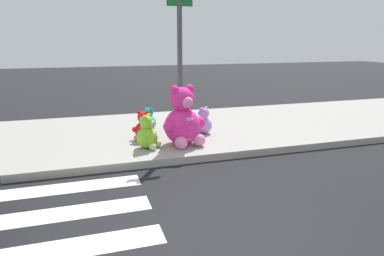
{
  "coord_description": "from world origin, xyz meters",
  "views": [
    {
      "loc": [
        -1.11,
        -3.11,
        2.31
      ],
      "look_at": [
        1.02,
        3.6,
        0.55
      ],
      "focal_mm": 32.85,
      "sensor_mm": 36.0,
      "label": 1
    }
  ],
  "objects_px": {
    "plush_red": "(143,128)",
    "plush_tan": "(185,120)",
    "sign_pole": "(180,62)",
    "plush_pink_large": "(183,121)",
    "plush_lime": "(148,135)",
    "plush_lavender": "(203,123)",
    "plush_teal": "(149,121)"
  },
  "relations": [
    {
      "from": "sign_pole",
      "to": "plush_tan",
      "type": "distance_m",
      "value": 1.62
    },
    {
      "from": "plush_red",
      "to": "plush_lavender",
      "type": "xyz_separation_m",
      "value": [
        1.45,
        0.12,
        -0.01
      ]
    },
    {
      "from": "plush_teal",
      "to": "plush_lime",
      "type": "relative_size",
      "value": 0.8
    },
    {
      "from": "plush_teal",
      "to": "plush_red",
      "type": "height_order",
      "value": "plush_red"
    },
    {
      "from": "plush_red",
      "to": "plush_teal",
      "type": "bearing_deg",
      "value": 72.02
    },
    {
      "from": "plush_red",
      "to": "plush_lavender",
      "type": "height_order",
      "value": "plush_red"
    },
    {
      "from": "sign_pole",
      "to": "plush_tan",
      "type": "height_order",
      "value": "sign_pole"
    },
    {
      "from": "plush_lime",
      "to": "sign_pole",
      "type": "bearing_deg",
      "value": 35.56
    },
    {
      "from": "plush_lime",
      "to": "plush_pink_large",
      "type": "bearing_deg",
      "value": 2.56
    },
    {
      "from": "sign_pole",
      "to": "plush_lavender",
      "type": "height_order",
      "value": "sign_pole"
    },
    {
      "from": "sign_pole",
      "to": "plush_red",
      "type": "relative_size",
      "value": 4.84
    },
    {
      "from": "sign_pole",
      "to": "plush_pink_large",
      "type": "bearing_deg",
      "value": -99.79
    },
    {
      "from": "plush_teal",
      "to": "plush_lavender",
      "type": "distance_m",
      "value": 1.38
    },
    {
      "from": "plush_tan",
      "to": "plush_lime",
      "type": "distance_m",
      "value": 1.73
    },
    {
      "from": "sign_pole",
      "to": "plush_pink_large",
      "type": "distance_m",
      "value": 1.33
    },
    {
      "from": "plush_pink_large",
      "to": "plush_red",
      "type": "height_order",
      "value": "plush_pink_large"
    },
    {
      "from": "sign_pole",
      "to": "plush_pink_large",
      "type": "height_order",
      "value": "sign_pole"
    },
    {
      "from": "plush_tan",
      "to": "plush_lime",
      "type": "relative_size",
      "value": 0.86
    },
    {
      "from": "plush_red",
      "to": "plush_lavender",
      "type": "distance_m",
      "value": 1.46
    },
    {
      "from": "plush_tan",
      "to": "plush_teal",
      "type": "distance_m",
      "value": 0.9
    },
    {
      "from": "plush_pink_large",
      "to": "plush_lavender",
      "type": "xyz_separation_m",
      "value": [
        0.71,
        0.75,
        -0.25
      ]
    },
    {
      "from": "plush_red",
      "to": "plush_lime",
      "type": "height_order",
      "value": "plush_lime"
    },
    {
      "from": "plush_red",
      "to": "plush_lime",
      "type": "distance_m",
      "value": 0.66
    },
    {
      "from": "sign_pole",
      "to": "plush_red",
      "type": "distance_m",
      "value": 1.66
    },
    {
      "from": "sign_pole",
      "to": "plush_lime",
      "type": "relative_size",
      "value": 4.5
    },
    {
      "from": "plush_red",
      "to": "sign_pole",
      "type": "bearing_deg",
      "value": -2.66
    },
    {
      "from": "sign_pole",
      "to": "plush_lime",
      "type": "bearing_deg",
      "value": -144.44
    },
    {
      "from": "plush_red",
      "to": "plush_tan",
      "type": "bearing_deg",
      "value": 28.2
    },
    {
      "from": "plush_lime",
      "to": "plush_lavender",
      "type": "bearing_deg",
      "value": 27.95
    },
    {
      "from": "plush_red",
      "to": "plush_lime",
      "type": "xyz_separation_m",
      "value": [
        -0.02,
        -0.66,
        0.02
      ]
    },
    {
      "from": "sign_pole",
      "to": "plush_teal",
      "type": "height_order",
      "value": "sign_pole"
    },
    {
      "from": "plush_lime",
      "to": "plush_tan",
      "type": "bearing_deg",
      "value": 47.45
    }
  ]
}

